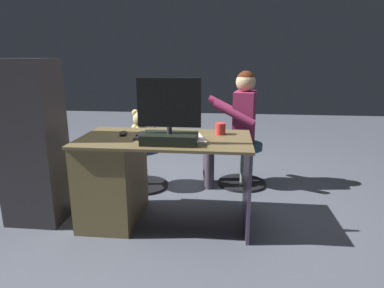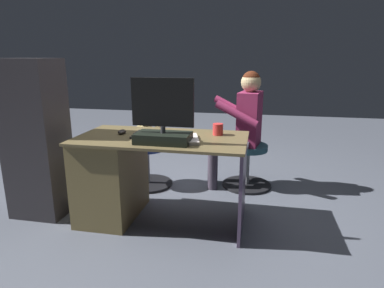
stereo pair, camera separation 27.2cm
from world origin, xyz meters
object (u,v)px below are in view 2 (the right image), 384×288
object	(u,v)px
computer_mouse	(122,132)
tv_remote	(137,136)
monitor	(163,124)
office_chair_teddy	(147,162)
teddy_bear	(147,128)
keyboard	(161,134)
person	(242,120)
visitor_chair	(247,163)
cup	(218,129)
desk	(121,174)

from	to	relation	value
computer_mouse	tv_remote	world-z (taller)	computer_mouse
monitor	tv_remote	bearing A→B (deg)	-27.22
office_chair_teddy	teddy_bear	size ratio (longest dim) A/B	1.41
keyboard	person	world-z (taller)	person
person	visitor_chair	bearing A→B (deg)	-170.43
keyboard	cup	bearing A→B (deg)	-167.16
desk	visitor_chair	world-z (taller)	desk
keyboard	computer_mouse	bearing A→B (deg)	3.63
tv_remote	computer_mouse	bearing A→B (deg)	-17.15
keyboard	teddy_bear	bearing A→B (deg)	-62.13
computer_mouse	tv_remote	distance (m)	0.18
teddy_bear	person	xyz separation A→B (m)	(-0.95, -0.15, 0.09)
cup	office_chair_teddy	xyz separation A→B (m)	(0.80, -0.56, -0.51)
keyboard	visitor_chair	size ratio (longest dim) A/B	0.83
tv_remote	teddy_bear	world-z (taller)	teddy_bear
cup	computer_mouse	bearing A→B (deg)	9.04
teddy_bear	visitor_chair	size ratio (longest dim) A/B	0.72
monitor	visitor_chair	bearing A→B (deg)	-118.90
office_chair_teddy	computer_mouse	bearing A→B (deg)	92.60
desk	cup	size ratio (longest dim) A/B	14.48
cup	tv_remote	xyz separation A→B (m)	(0.62, 0.20, -0.04)
teddy_bear	keyboard	bearing A→B (deg)	117.87
office_chair_teddy	monitor	bearing A→B (deg)	116.50
keyboard	person	bearing A→B (deg)	-126.14
keyboard	visitor_chair	distance (m)	1.17
keyboard	person	size ratio (longest dim) A/B	0.35
desk	office_chair_teddy	xyz separation A→B (m)	(0.02, -0.72, -0.13)
desk	visitor_chair	distance (m)	1.35
tv_remote	teddy_bear	size ratio (longest dim) A/B	0.41
tv_remote	visitor_chair	xyz separation A→B (m)	(-0.84, -0.93, -0.47)
keyboard	visitor_chair	world-z (taller)	keyboard
desk	computer_mouse	distance (m)	0.36
desk	person	size ratio (longest dim) A/B	1.13
office_chair_teddy	visitor_chair	world-z (taller)	same
teddy_bear	visitor_chair	world-z (taller)	teddy_bear
desk	monitor	distance (m)	0.66
computer_mouse	teddy_bear	distance (m)	0.70
keyboard	person	xyz separation A→B (m)	(-0.60, -0.82, -0.02)
cup	tv_remote	world-z (taller)	cup
desk	visitor_chair	bearing A→B (deg)	-138.55
keyboard	desk	bearing A→B (deg)	10.05
monitor	computer_mouse	distance (m)	0.48
monitor	person	distance (m)	1.18
teddy_bear	tv_remote	bearing A→B (deg)	103.74
desk	computer_mouse	world-z (taller)	computer_mouse
desk	computer_mouse	size ratio (longest dim) A/B	13.99
keyboard	tv_remote	world-z (taller)	keyboard
office_chair_teddy	visitor_chair	xyz separation A→B (m)	(-1.03, -0.17, 0.00)
monitor	tv_remote	world-z (taller)	monitor
cup	office_chair_teddy	distance (m)	1.10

